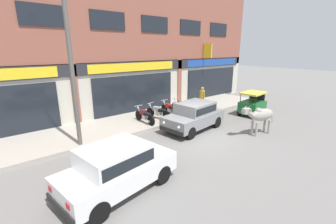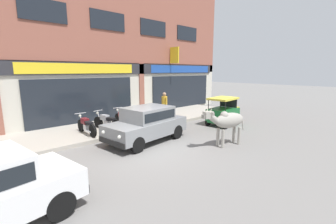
{
  "view_description": "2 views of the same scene",
  "coord_description": "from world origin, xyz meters",
  "px_view_note": "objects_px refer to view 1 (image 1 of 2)",
  "views": [
    {
      "loc": [
        -7.63,
        -6.84,
        4.15
      ],
      "look_at": [
        -1.11,
        1.0,
        1.27
      ],
      "focal_mm": 24.0,
      "sensor_mm": 36.0,
      "label": 1
    },
    {
      "loc": [
        -4.9,
        -6.3,
        2.95
      ],
      "look_at": [
        1.9,
        1.0,
        1.1
      ],
      "focal_mm": 24.0,
      "sensor_mm": 36.0,
      "label": 2
    }
  ],
  "objects_px": {
    "motorcycle_3": "(182,106)",
    "car_1": "(194,115)",
    "cow": "(261,115)",
    "car_0": "(117,166)",
    "pedestrian": "(202,96)",
    "motorcycle_2": "(170,109)",
    "utility_pole": "(72,75)",
    "motorcycle_0": "(145,116)",
    "motorcycle_1": "(158,112)",
    "auto_rickshaw": "(253,105)"
  },
  "relations": [
    {
      "from": "car_1",
      "to": "auto_rickshaw",
      "type": "xyz_separation_m",
      "value": [
        4.84,
        -0.56,
        -0.15
      ]
    },
    {
      "from": "motorcycle_1",
      "to": "motorcycle_2",
      "type": "xyz_separation_m",
      "value": [
        0.96,
        0.07,
        0.0
      ]
    },
    {
      "from": "pedestrian",
      "to": "utility_pole",
      "type": "relative_size",
      "value": 0.27
    },
    {
      "from": "motorcycle_2",
      "to": "utility_pole",
      "type": "xyz_separation_m",
      "value": [
        -5.82,
        -0.87,
        2.6
      ]
    },
    {
      "from": "cow",
      "to": "pedestrian",
      "type": "height_order",
      "value": "pedestrian"
    },
    {
      "from": "motorcycle_3",
      "to": "motorcycle_1",
      "type": "bearing_deg",
      "value": -177.2
    },
    {
      "from": "motorcycle_1",
      "to": "motorcycle_3",
      "type": "xyz_separation_m",
      "value": [
        2.04,
        0.1,
        0.0
      ]
    },
    {
      "from": "car_0",
      "to": "car_1",
      "type": "relative_size",
      "value": 1.01
    },
    {
      "from": "auto_rickshaw",
      "to": "motorcycle_0",
      "type": "xyz_separation_m",
      "value": [
        -6.51,
        2.76,
        -0.11
      ]
    },
    {
      "from": "motorcycle_3",
      "to": "utility_pole",
      "type": "height_order",
      "value": "utility_pole"
    },
    {
      "from": "motorcycle_1",
      "to": "auto_rickshaw",
      "type": "bearing_deg",
      "value": -27.7
    },
    {
      "from": "motorcycle_3",
      "to": "motorcycle_0",
      "type": "bearing_deg",
      "value": -176.16
    },
    {
      "from": "motorcycle_0",
      "to": "car_0",
      "type": "bearing_deg",
      "value": -131.57
    },
    {
      "from": "motorcycle_1",
      "to": "pedestrian",
      "type": "xyz_separation_m",
      "value": [
        3.28,
        -0.46,
        0.6
      ]
    },
    {
      "from": "motorcycle_2",
      "to": "utility_pole",
      "type": "relative_size",
      "value": 0.3
    },
    {
      "from": "car_0",
      "to": "auto_rickshaw",
      "type": "relative_size",
      "value": 1.84
    },
    {
      "from": "cow",
      "to": "car_1",
      "type": "distance_m",
      "value": 3.27
    },
    {
      "from": "car_1",
      "to": "utility_pole",
      "type": "bearing_deg",
      "value": 164.59
    },
    {
      "from": "cow",
      "to": "car_1",
      "type": "relative_size",
      "value": 0.57
    },
    {
      "from": "auto_rickshaw",
      "to": "motorcycle_2",
      "type": "xyz_separation_m",
      "value": [
        -4.51,
        2.94,
        -0.11
      ]
    },
    {
      "from": "auto_rickshaw",
      "to": "pedestrian",
      "type": "height_order",
      "value": "pedestrian"
    },
    {
      "from": "motorcycle_0",
      "to": "motorcycle_2",
      "type": "height_order",
      "value": "same"
    },
    {
      "from": "car_1",
      "to": "cow",
      "type": "bearing_deg",
      "value": -53.23
    },
    {
      "from": "motorcycle_3",
      "to": "car_1",
      "type": "bearing_deg",
      "value": -120.33
    },
    {
      "from": "motorcycle_1",
      "to": "motorcycle_2",
      "type": "distance_m",
      "value": 0.96
    },
    {
      "from": "pedestrian",
      "to": "motorcycle_2",
      "type": "bearing_deg",
      "value": 167.09
    },
    {
      "from": "car_1",
      "to": "motorcycle_0",
      "type": "bearing_deg",
      "value": 127.12
    },
    {
      "from": "car_1",
      "to": "motorcycle_3",
      "type": "height_order",
      "value": "car_1"
    },
    {
      "from": "car_0",
      "to": "motorcycle_3",
      "type": "height_order",
      "value": "car_0"
    },
    {
      "from": "motorcycle_3",
      "to": "auto_rickshaw",
      "type": "bearing_deg",
      "value": -40.89
    },
    {
      "from": "pedestrian",
      "to": "auto_rickshaw",
      "type": "bearing_deg",
      "value": -47.85
    },
    {
      "from": "motorcycle_1",
      "to": "utility_pole",
      "type": "distance_m",
      "value": 5.57
    },
    {
      "from": "car_1",
      "to": "pedestrian",
      "type": "distance_m",
      "value": 3.26
    },
    {
      "from": "auto_rickshaw",
      "to": "motorcycle_0",
      "type": "distance_m",
      "value": 7.07
    },
    {
      "from": "car_1",
      "to": "pedestrian",
      "type": "relative_size",
      "value": 2.34
    },
    {
      "from": "motorcycle_3",
      "to": "utility_pole",
      "type": "relative_size",
      "value": 0.3
    },
    {
      "from": "cow",
      "to": "motorcycle_2",
      "type": "relative_size",
      "value": 1.17
    },
    {
      "from": "cow",
      "to": "utility_pole",
      "type": "relative_size",
      "value": 0.35
    },
    {
      "from": "motorcycle_0",
      "to": "motorcycle_1",
      "type": "xyz_separation_m",
      "value": [
        1.04,
        0.11,
        0.0
      ]
    },
    {
      "from": "car_1",
      "to": "utility_pole",
      "type": "distance_m",
      "value": 6.15
    },
    {
      "from": "auto_rickshaw",
      "to": "motorcycle_1",
      "type": "bearing_deg",
      "value": 152.3
    },
    {
      "from": "car_0",
      "to": "pedestrian",
      "type": "bearing_deg",
      "value": 26.57
    },
    {
      "from": "motorcycle_2",
      "to": "utility_pole",
      "type": "distance_m",
      "value": 6.43
    },
    {
      "from": "motorcycle_3",
      "to": "utility_pole",
      "type": "distance_m",
      "value": 7.43
    },
    {
      "from": "cow",
      "to": "utility_pole",
      "type": "distance_m",
      "value": 8.78
    },
    {
      "from": "car_0",
      "to": "motorcycle_2",
      "type": "xyz_separation_m",
      "value": [
        6.01,
        4.7,
        -0.26
      ]
    },
    {
      "from": "motorcycle_2",
      "to": "motorcycle_1",
      "type": "bearing_deg",
      "value": -175.54
    },
    {
      "from": "motorcycle_2",
      "to": "motorcycle_3",
      "type": "xyz_separation_m",
      "value": [
        1.08,
        0.02,
        0.0
      ]
    },
    {
      "from": "cow",
      "to": "motorcycle_2",
      "type": "distance_m",
      "value": 5.28
    },
    {
      "from": "motorcycle_3",
      "to": "utility_pole",
      "type": "xyz_separation_m",
      "value": [
        -6.9,
        -0.9,
        2.6
      ]
    }
  ]
}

